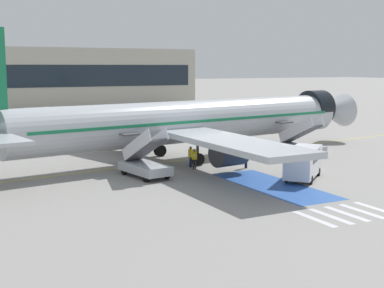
{
  "coord_description": "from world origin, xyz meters",
  "views": [
    {
      "loc": [
        -23.97,
        -43.27,
        8.53
      ],
      "look_at": [
        -2.89,
        -2.05,
        1.83
      ],
      "focal_mm": 50.0,
      "sensor_mm": 36.0,
      "label": 1
    }
  ],
  "objects_px": {
    "boarding_stairs_aft": "(145,164)",
    "service_van_1": "(303,161)",
    "boarding_stairs_forward": "(300,145)",
    "fuel_tanker": "(41,120)",
    "ground_crew_1": "(191,155)",
    "airliner": "(187,122)",
    "ground_crew_0": "(194,158)",
    "ground_crew_2": "(246,156)"
  },
  "relations": [
    {
      "from": "ground_crew_0",
      "to": "ground_crew_1",
      "type": "distance_m",
      "value": 1.09
    },
    {
      "from": "ground_crew_0",
      "to": "boarding_stairs_aft",
      "type": "bearing_deg",
      "value": 38.79
    },
    {
      "from": "boarding_stairs_aft",
      "to": "ground_crew_1",
      "type": "relative_size",
      "value": 3.06
    },
    {
      "from": "service_van_1",
      "to": "ground_crew_2",
      "type": "relative_size",
      "value": 2.95
    },
    {
      "from": "ground_crew_1",
      "to": "airliner",
      "type": "bearing_deg",
      "value": -31.9
    },
    {
      "from": "airliner",
      "to": "ground_crew_0",
      "type": "bearing_deg",
      "value": -27.88
    },
    {
      "from": "fuel_tanker",
      "to": "ground_crew_2",
      "type": "xyz_separation_m",
      "value": [
        10.56,
        -31.9,
        -0.68
      ]
    },
    {
      "from": "ground_crew_2",
      "to": "ground_crew_0",
      "type": "bearing_deg",
      "value": 71.21
    },
    {
      "from": "ground_crew_1",
      "to": "ground_crew_2",
      "type": "relative_size",
      "value": 0.98
    },
    {
      "from": "boarding_stairs_forward",
      "to": "ground_crew_0",
      "type": "xyz_separation_m",
      "value": [
        -12.52,
        -1.83,
        0.03
      ]
    },
    {
      "from": "fuel_tanker",
      "to": "boarding_stairs_aft",
      "type": "bearing_deg",
      "value": 176.76
    },
    {
      "from": "airliner",
      "to": "service_van_1",
      "type": "xyz_separation_m",
      "value": [
        4.06,
        -11.85,
        -2.11
      ]
    },
    {
      "from": "ground_crew_0",
      "to": "ground_crew_1",
      "type": "relative_size",
      "value": 0.98
    },
    {
      "from": "boarding_stairs_aft",
      "to": "ground_crew_1",
      "type": "bearing_deg",
      "value": 12.56
    },
    {
      "from": "boarding_stairs_forward",
      "to": "fuel_tanker",
      "type": "bearing_deg",
      "value": 114.52
    },
    {
      "from": "boarding_stairs_forward",
      "to": "fuel_tanker",
      "type": "height_order",
      "value": "boarding_stairs_forward"
    },
    {
      "from": "fuel_tanker",
      "to": "ground_crew_1",
      "type": "xyz_separation_m",
      "value": [
        6.59,
        -29.33,
        -0.7
      ]
    },
    {
      "from": "boarding_stairs_forward",
      "to": "service_van_1",
      "type": "xyz_separation_m",
      "value": [
        -6.88,
        -9.05,
        0.43
      ]
    },
    {
      "from": "boarding_stairs_aft",
      "to": "service_van_1",
      "type": "height_order",
      "value": "boarding_stairs_aft"
    },
    {
      "from": "airliner",
      "to": "boarding_stairs_forward",
      "type": "distance_m",
      "value": 11.58
    },
    {
      "from": "boarding_stairs_aft",
      "to": "fuel_tanker",
      "type": "distance_m",
      "value": 31.37
    },
    {
      "from": "service_van_1",
      "to": "ground_crew_1",
      "type": "bearing_deg",
      "value": -7.04
    },
    {
      "from": "boarding_stairs_forward",
      "to": "service_van_1",
      "type": "relative_size",
      "value": 1.01
    },
    {
      "from": "boarding_stairs_forward",
      "to": "ground_crew_2",
      "type": "xyz_separation_m",
      "value": [
        -8.37,
        -3.33,
        0.08
      ]
    },
    {
      "from": "boarding_stairs_forward",
      "to": "ground_crew_1",
      "type": "bearing_deg",
      "value": 174.52
    },
    {
      "from": "boarding_stairs_forward",
      "to": "boarding_stairs_aft",
      "type": "height_order",
      "value": "boarding_stairs_aft"
    },
    {
      "from": "ground_crew_1",
      "to": "service_van_1",
      "type": "bearing_deg",
      "value": -157.04
    },
    {
      "from": "boarding_stairs_forward",
      "to": "airliner",
      "type": "bearing_deg",
      "value": 156.65
    },
    {
      "from": "airliner",
      "to": "fuel_tanker",
      "type": "distance_m",
      "value": 27.04
    },
    {
      "from": "service_van_1",
      "to": "ground_crew_2",
      "type": "distance_m",
      "value": 5.93
    },
    {
      "from": "boarding_stairs_aft",
      "to": "ground_crew_0",
      "type": "relative_size",
      "value": 3.12
    },
    {
      "from": "boarding_stairs_aft",
      "to": "fuel_tanker",
      "type": "xyz_separation_m",
      "value": [
        -1.54,
        31.33,
        0.74
      ]
    },
    {
      "from": "boarding_stairs_forward",
      "to": "ground_crew_1",
      "type": "distance_m",
      "value": 12.36
    },
    {
      "from": "ground_crew_0",
      "to": "ground_crew_2",
      "type": "height_order",
      "value": "ground_crew_2"
    },
    {
      "from": "boarding_stairs_aft",
      "to": "ground_crew_2",
      "type": "distance_m",
      "value": 9.03
    },
    {
      "from": "fuel_tanker",
      "to": "ground_crew_2",
      "type": "relative_size",
      "value": 5.33
    },
    {
      "from": "fuel_tanker",
      "to": "ground_crew_0",
      "type": "bearing_deg",
      "value": -174.15
    },
    {
      "from": "service_van_1",
      "to": "boarding_stairs_aft",
      "type": "bearing_deg",
      "value": 18.66
    },
    {
      "from": "boarding_stairs_aft",
      "to": "service_van_1",
      "type": "relative_size",
      "value": 1.01
    },
    {
      "from": "boarding_stairs_aft",
      "to": "boarding_stairs_forward",
      "type": "bearing_deg",
      "value": 0.0
    },
    {
      "from": "boarding_stairs_forward",
      "to": "boarding_stairs_aft",
      "type": "bearing_deg",
      "value": -180.0
    },
    {
      "from": "boarding_stairs_forward",
      "to": "service_van_1",
      "type": "bearing_deg",
      "value": -136.24
    }
  ]
}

